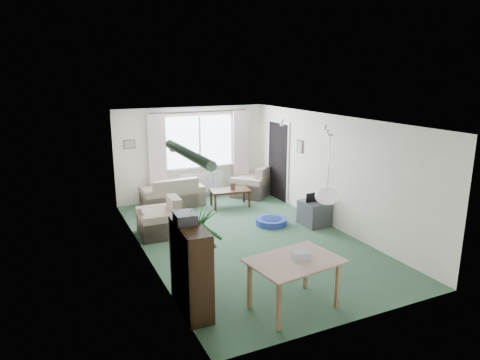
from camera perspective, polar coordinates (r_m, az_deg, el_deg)
name	(u,v)px	position (r m, az deg, el deg)	size (l,w,h in m)	color
ground	(246,239)	(8.66, 0.85, -7.84)	(6.50, 6.50, 0.00)	#31523A
window	(199,141)	(11.23, -5.44, 5.15)	(1.80, 0.03, 1.30)	white
curtain_rod	(200,112)	(11.06, -5.39, 9.04)	(2.60, 0.03, 0.03)	black
curtain_left	(157,154)	(10.84, -10.97, 3.41)	(0.45, 0.08, 2.00)	beige
curtain_right	(241,147)	(11.61, 0.12, 4.36)	(0.45, 0.08, 2.00)	beige
radiator	(201,183)	(11.41, -5.24, -0.34)	(1.20, 0.10, 0.55)	white
doorway	(278,161)	(11.14, 5.12, 2.47)	(0.03, 0.95, 2.00)	black
pendant_lamp	(327,196)	(6.41, 11.54, -2.10)	(0.36, 0.36, 0.36)	white
tinsel_garland	(188,154)	(5.26, -6.97, 3.50)	(1.60, 1.60, 0.12)	#196626
bauble_cluster_a	(282,121)	(9.50, 5.63, 7.90)	(0.20, 0.20, 0.20)	silver
bauble_cluster_b	(326,126)	(8.67, 11.42, 7.09)	(0.20, 0.20, 0.20)	silver
wall_picture_back	(129,144)	(10.76, -14.53, 4.64)	(0.28, 0.03, 0.22)	brown
wall_picture_right	(300,146)	(10.20, 7.98, 4.46)	(0.03, 0.24, 0.30)	brown
sofa	(172,192)	(10.75, -9.02, -1.54)	(1.48, 0.78, 0.74)	beige
armchair_corner	(251,181)	(11.48, 1.54, -0.18)	(0.90, 0.85, 0.80)	beige
armchair_left	(160,217)	(8.90, -10.65, -4.83)	(0.86, 0.82, 0.77)	beige
coffee_table	(230,198)	(10.63, -1.34, -2.40)	(0.96, 0.53, 0.43)	black
photo_frame	(233,186)	(10.56, -0.99, -0.84)	(0.12, 0.02, 0.16)	#4F3329
bookshelf	(191,268)	(6.05, -6.60, -11.56)	(0.34, 1.02, 1.25)	black
hifi_box	(185,218)	(5.89, -7.36, -5.01)	(0.28, 0.35, 0.14)	#3E3D42
houseplant	(201,255)	(6.13, -5.17, -9.95)	(0.64, 0.64, 1.49)	#216031
dining_table	(294,284)	(6.21, 7.16, -13.64)	(1.14, 0.76, 0.71)	tan
gift_box	(301,256)	(6.08, 8.17, -9.95)	(0.25, 0.18, 0.12)	silver
tv_cube	(314,213)	(9.48, 9.87, -4.37)	(0.53, 0.59, 0.53)	#3E3D43
pet_bed	(271,221)	(9.44, 4.18, -5.54)	(0.69, 0.69, 0.14)	#22439F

